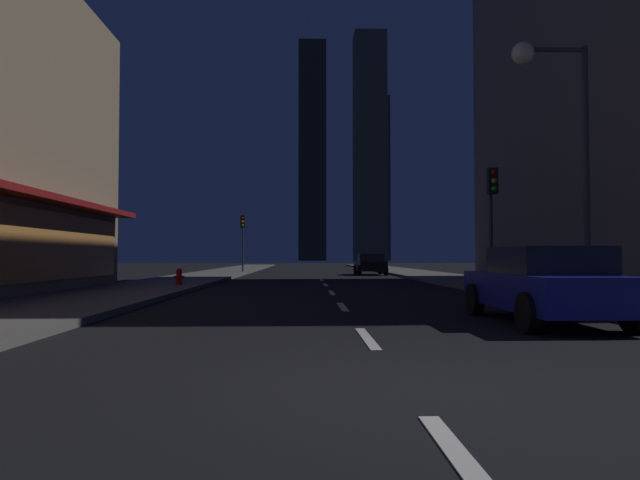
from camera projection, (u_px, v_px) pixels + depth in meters
name	position (u px, v px, depth m)	size (l,w,h in m)	color
ground_plane	(318.00, 276.00, 37.10)	(78.00, 136.00, 0.10)	black
sidewalk_right	(419.00, 274.00, 37.32)	(4.00, 76.00, 0.15)	#605E59
sidewalk_left	(215.00, 274.00, 36.89)	(4.00, 76.00, 0.15)	#605E59
lane_marking_center	(336.00, 299.00, 16.13)	(0.16, 28.20, 0.01)	silver
skyscraper_distant_tall	(312.00, 151.00, 163.69)	(8.29, 6.26, 66.50)	#323026
skyscraper_distant_mid	(370.00, 148.00, 128.38)	(7.53, 6.84, 54.39)	#4F4B3B
skyscraper_distant_short	(376.00, 179.00, 165.43)	(7.39, 8.87, 49.74)	#3B382C
car_parked_near	(544.00, 284.00, 10.26)	(1.98, 4.24, 1.45)	navy
car_parked_far	(370.00, 264.00, 37.03)	(1.98, 4.24, 1.45)	black
fire_hydrant_far_left	(179.00, 277.00, 21.32)	(0.42, 0.30, 0.65)	red
traffic_light_near_right	(492.00, 200.00, 18.55)	(0.32, 0.48, 4.20)	#2D2D2D
traffic_light_far_left	(243.00, 231.00, 40.16)	(0.32, 0.48, 4.20)	#2D2D2D
street_lamp_right	(553.00, 107.00, 13.74)	(1.96, 0.56, 6.58)	#38383D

